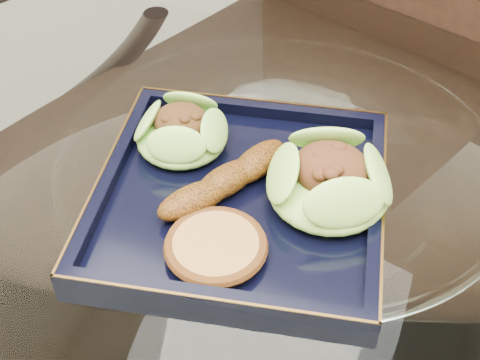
% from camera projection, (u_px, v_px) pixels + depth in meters
% --- Properties ---
extents(dining_table, '(1.13, 1.13, 0.77)m').
position_uv_depth(dining_table, '(273.00, 293.00, 0.78)').
color(dining_table, white).
rests_on(dining_table, ground).
extents(dining_chair, '(0.56, 0.56, 1.03)m').
position_uv_depth(dining_chair, '(324.00, 144.00, 1.01)').
color(dining_chair, black).
rests_on(dining_chair, ground).
extents(navy_plate, '(0.32, 0.32, 0.02)m').
position_uv_depth(navy_plate, '(240.00, 202.00, 0.64)').
color(navy_plate, black).
rests_on(navy_plate, dining_table).
extents(lettuce_wrap_left, '(0.11, 0.11, 0.03)m').
position_uv_depth(lettuce_wrap_left, '(181.00, 134.00, 0.68)').
color(lettuce_wrap_left, '#61AC32').
rests_on(lettuce_wrap_left, navy_plate).
extents(lettuce_wrap_right, '(0.12, 0.12, 0.04)m').
position_uv_depth(lettuce_wrap_right, '(329.00, 184.00, 0.62)').
color(lettuce_wrap_right, '#75AF32').
rests_on(lettuce_wrap_right, navy_plate).
extents(roasted_plantain, '(0.09, 0.14, 0.03)m').
position_uv_depth(roasted_plantain, '(226.00, 180.00, 0.63)').
color(roasted_plantain, '#6B3A0B').
rests_on(roasted_plantain, navy_plate).
extents(crumb_patty, '(0.11, 0.11, 0.01)m').
position_uv_depth(crumb_patty, '(216.00, 248.00, 0.58)').
color(crumb_patty, '#B9813D').
rests_on(crumb_patty, navy_plate).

